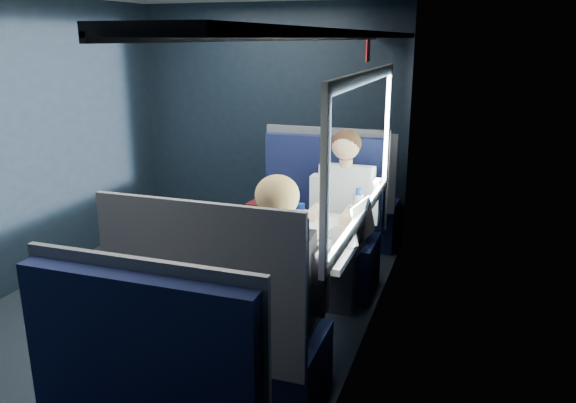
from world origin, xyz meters
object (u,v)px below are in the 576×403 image
(table, at_px, (307,246))
(cup, at_px, (354,212))
(laptop, at_px, (353,229))
(woman, at_px, (281,281))
(seat_bay_far, at_px, (226,341))
(bottle_small, at_px, (358,208))
(seat_row_front, at_px, (343,205))
(seat_bay_near, at_px, (315,235))
(man, at_px, (343,209))

(table, height_order, cup, cup)
(table, height_order, laptop, laptop)
(woman, bearing_deg, seat_bay_far, -146.18)
(bottle_small, bearing_deg, seat_bay_far, -109.66)
(bottle_small, bearing_deg, laptop, -83.09)
(seat_row_front, relative_size, laptop, 3.21)
(table, relative_size, seat_row_front, 0.86)
(seat_bay_near, bearing_deg, seat_row_front, 89.02)
(bottle_small, distance_m, cup, 0.12)
(seat_bay_far, relative_size, cup, 13.65)
(table, distance_m, laptop, 0.33)
(table, xyz_separation_m, cup, (0.21, 0.44, 0.12))
(table, bearing_deg, laptop, 1.02)
(bottle_small, relative_size, cup, 2.64)
(man, bearing_deg, woman, -90.00)
(table, height_order, seat_row_front, seat_row_front)
(table, height_order, seat_bay_far, seat_bay_far)
(man, xyz_separation_m, laptop, (0.23, -0.69, 0.09))
(table, height_order, seat_bay_near, seat_bay_near)
(man, height_order, bottle_small, man)
(man, distance_m, bottle_small, 0.42)
(woman, xyz_separation_m, bottle_small, (0.19, 1.05, 0.12))
(seat_bay_far, bearing_deg, bottle_small, 70.34)
(laptop, xyz_separation_m, bottle_small, (-0.04, 0.34, 0.04))
(seat_bay_far, height_order, man, man)
(seat_bay_near, height_order, seat_bay_far, same)
(laptop, relative_size, bottle_small, 1.48)
(bottle_small, bearing_deg, woman, -100.03)
(table, relative_size, woman, 0.76)
(man, bearing_deg, laptop, -71.82)
(seat_bay_near, bearing_deg, cup, -46.48)
(seat_bay_far, distance_m, man, 1.62)
(woman, distance_m, cup, 1.16)
(seat_bay_far, bearing_deg, seat_row_front, 90.00)
(seat_bay_far, relative_size, man, 0.95)
(seat_bay_far, distance_m, bottle_small, 1.37)
(table, height_order, woman, woman)
(seat_row_front, xyz_separation_m, bottle_small, (0.44, -1.45, 0.44))
(woman, xyz_separation_m, cup, (0.14, 1.15, 0.06))
(seat_bay_far, bearing_deg, seat_bay_near, 90.53)
(seat_bay_far, bearing_deg, woman, 33.82)
(seat_bay_near, bearing_deg, table, -77.11)
(seat_bay_near, relative_size, laptop, 3.49)
(seat_bay_far, xyz_separation_m, laptop, (0.48, 0.88, 0.39))
(woman, bearing_deg, table, 95.45)
(seat_bay_near, xyz_separation_m, bottle_small, (0.45, -0.52, 0.43))
(seat_row_front, xyz_separation_m, man, (0.25, -1.10, 0.31))
(table, bearing_deg, seat_bay_far, -101.78)
(woman, bearing_deg, seat_bay_near, 99.59)
(seat_bay_near, xyz_separation_m, cup, (0.41, -0.43, 0.36))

